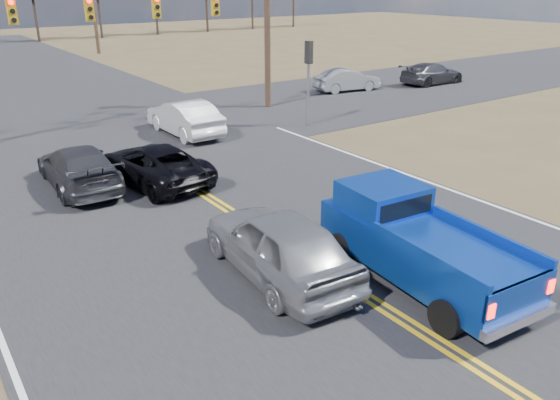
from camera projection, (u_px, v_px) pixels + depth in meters
ground at (398, 318)px, 11.20m from camera, size 160.00×160.00×0.00m
road_main at (182, 181)px, 18.75m from camera, size 14.00×120.00×0.02m
road_cross at (104, 132)px, 24.79m from camera, size 120.00×12.00×0.02m
signal_gantry at (103, 15)px, 22.99m from camera, size 19.60×4.83×10.00m
utility_poles at (97, 12)px, 22.07m from camera, size 19.60×58.32×10.00m
pickup_truck at (416, 242)px, 12.28m from camera, size 2.47×5.43×1.98m
silver_suv at (279, 244)px, 12.52m from camera, size 2.30×4.95×1.64m
black_suv at (154, 164)px, 18.40m from camera, size 2.79×5.02×1.33m
white_car_queue at (184, 117)px, 24.13m from camera, size 1.67×4.69×1.54m
dgrey_car_queue at (79, 167)px, 18.00m from camera, size 2.17×4.90×1.40m
cross_car_east_near at (347, 80)px, 33.57m from camera, size 2.09×4.29×1.35m
cross_car_east_far at (432, 74)px, 35.85m from camera, size 2.06×4.76×1.36m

